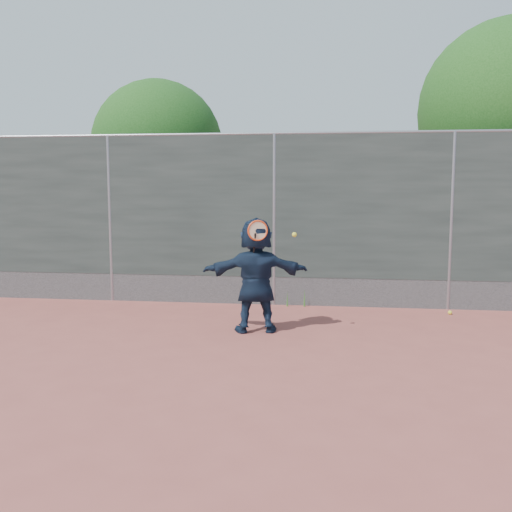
# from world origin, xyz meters

# --- Properties ---
(ground) EXTENTS (80.00, 80.00, 0.00)m
(ground) POSITION_xyz_m (0.00, 0.00, 0.00)
(ground) COLOR #9E4C42
(ground) RESTS_ON ground
(player) EXTENTS (1.60, 0.77, 1.65)m
(player) POSITION_xyz_m (-0.07, 1.58, 0.83)
(player) COLOR #15243A
(player) RESTS_ON ground
(ball_ground) EXTENTS (0.07, 0.07, 0.07)m
(ball_ground) POSITION_xyz_m (2.95, 3.07, 0.03)
(ball_ground) COLOR yellow
(ball_ground) RESTS_ON ground
(fence) EXTENTS (20.00, 0.06, 3.03)m
(fence) POSITION_xyz_m (-0.00, 3.50, 1.58)
(fence) COLOR #38423D
(fence) RESTS_ON ground
(swing_action) EXTENTS (0.68, 0.16, 0.51)m
(swing_action) POSITION_xyz_m (0.03, 1.38, 1.46)
(swing_action) COLOR #EB4416
(swing_action) RESTS_ON ground
(tree_left) EXTENTS (3.15, 3.00, 4.53)m
(tree_left) POSITION_xyz_m (-2.85, 6.55, 2.94)
(tree_left) COLOR #382314
(tree_left) RESTS_ON ground
(weed_clump) EXTENTS (0.68, 0.07, 0.30)m
(weed_clump) POSITION_xyz_m (0.29, 3.38, 0.13)
(weed_clump) COLOR #387226
(weed_clump) RESTS_ON ground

